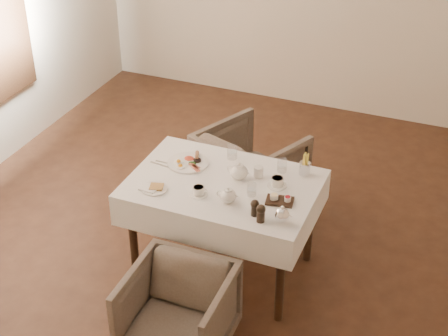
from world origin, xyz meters
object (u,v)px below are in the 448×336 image
table (223,197)px  teapot_centre (239,171)px  armchair_near (178,313)px  armchair_far (250,168)px  breakfast_plate (188,162)px

table → teapot_centre: (0.08, 0.08, 0.18)m
table → armchair_near: 0.89m
table → teapot_centre: 0.22m
table → teapot_centre: size_ratio=7.73×
armchair_near → armchair_far: (-0.15, 1.70, 0.04)m
table → armchair_far: (-0.12, 0.87, -0.30)m
table → armchair_far: bearing=97.7°
armchair_near → armchair_far: size_ratio=0.87×
table → armchair_far: table is taller
breakfast_plate → teapot_centre: teapot_centre is taller
armchair_near → breakfast_plate: 1.13m
table → breakfast_plate: size_ratio=4.38×
armchair_near → teapot_centre: 1.05m
table → breakfast_plate: (-0.32, 0.14, 0.13)m
breakfast_plate → table: bearing=-19.7°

